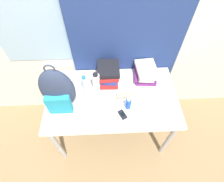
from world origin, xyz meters
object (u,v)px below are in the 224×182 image
book_stack_left (108,74)px  cell_phone (122,115)px  sunglasses_case (124,96)px  sports_bottle (96,82)px  water_bottle (85,84)px  sunscreen_bottle (128,103)px  book_stack_center (146,73)px  backpack (58,91)px

book_stack_left → cell_phone: book_stack_left is taller
sunglasses_case → book_stack_left: bearing=123.6°
cell_phone → sports_bottle: bearing=126.6°
sports_bottle → sunglasses_case: 0.31m
book_stack_left → water_bottle: size_ratio=1.32×
book_stack_left → sunscreen_bottle: 0.40m
book_stack_center → sports_bottle: bearing=-167.3°
sunglasses_case → water_bottle: bearing=166.2°
sunglasses_case → sports_bottle: bearing=157.2°
backpack → water_bottle: backpack is taller
book_stack_left → book_stack_center: book_stack_left is taller
book_stack_center → sunscreen_bottle: size_ratio=1.95×
sports_bottle → sunglasses_case: size_ratio=1.46×
book_stack_center → sunscreen_bottle: bearing=-121.6°
book_stack_left → sports_bottle: bearing=-136.9°
book_stack_left → book_stack_center: size_ratio=0.98×
water_bottle → sunscreen_bottle: size_ratio=1.44×
water_bottle → book_stack_center: bearing=12.3°
water_bottle → sports_bottle: size_ratio=0.96×
backpack → sports_bottle: bearing=30.5°
backpack → sunglasses_case: bearing=7.1°
water_bottle → sports_bottle: bearing=10.4°
sunscreen_bottle → sunglasses_case: bearing=101.5°
book_stack_left → water_bottle: 0.27m
book_stack_center → cell_phone: book_stack_center is taller
book_stack_left → sunscreen_bottle: bearing=-63.4°
sunglasses_case → book_stack_center: bearing=43.3°
sunglasses_case → cell_phone: bearing=-99.0°
book_stack_left → sunscreen_bottle: (0.18, -0.35, -0.03)m
water_bottle → sunscreen_bottle: (0.41, -0.22, -0.03)m
sports_bottle → cell_phone: bearing=-53.4°
sunscreen_bottle → cell_phone: sunscreen_bottle is taller
cell_phone → sunglasses_case: (0.03, 0.21, 0.01)m
backpack → book_stack_left: 0.55m
book_stack_left → book_stack_center: 0.39m
backpack → sunscreen_bottle: size_ratio=3.59×
book_stack_center → cell_phone: bearing=-122.4°
sunscreen_bottle → cell_phone: size_ratio=1.36×
book_stack_center → sunscreen_bottle: same height
backpack → cell_phone: backpack is taller
water_bottle → cell_phone: 0.47m
book_stack_left → cell_phone: 0.46m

